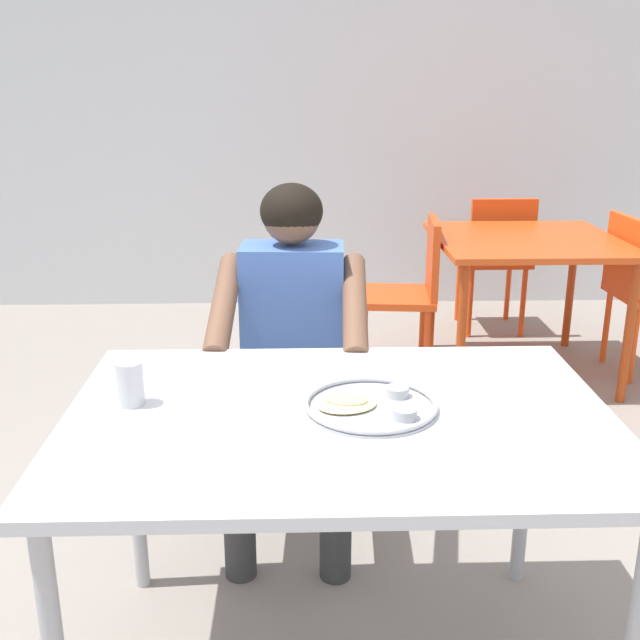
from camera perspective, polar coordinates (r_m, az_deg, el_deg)
name	(u,v)px	position (r m, az deg, el deg)	size (l,w,h in m)	color
back_wall	(299,45)	(5.16, -1.56, 19.92)	(12.00, 0.12, 3.40)	silver
table_foreground	(339,439)	(1.84, 1.44, -8.87)	(1.30, 0.89, 0.76)	silver
thali_tray	(371,405)	(1.82, 3.83, -6.38)	(0.32, 0.32, 0.03)	#B7BABF
drinking_cup	(130,382)	(1.89, -14.04, -4.52)	(0.07, 0.07, 0.11)	silver
chair_foreground	(295,376)	(2.79, -1.91, -4.20)	(0.42, 0.43, 0.80)	#3F3F44
diner_foreground	(291,334)	(2.50, -2.17, -1.03)	(0.51, 0.57, 1.19)	#373737
table_background_red	(526,253)	(4.04, 15.17, 4.87)	(0.92, 0.92, 0.73)	#E04C19
chair_red_left	(411,285)	(3.97, 6.82, 2.59)	(0.43, 0.44, 0.82)	#DF4919
chair_red_right	(640,283)	(4.27, 22.87, 2.55)	(0.41, 0.41, 0.84)	#EF5119
chair_red_far	(496,253)	(4.70, 13.05, 4.89)	(0.40, 0.42, 0.84)	#EB4B17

